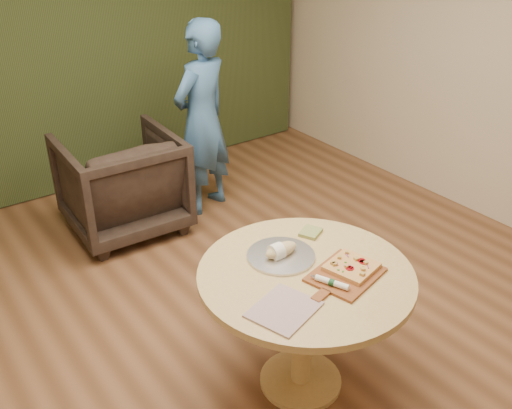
{
  "coord_description": "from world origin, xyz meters",
  "views": [
    {
      "loc": [
        -1.59,
        -2.01,
        2.4
      ],
      "look_at": [
        0.06,
        0.25,
        0.89
      ],
      "focal_mm": 40.0,
      "sensor_mm": 36.0,
      "label": 1
    }
  ],
  "objects": [
    {
      "name": "newspaper",
      "position": [
        -0.28,
        -0.43,
        0.76
      ],
      "size": [
        0.36,
        0.33,
        0.01
      ],
      "primitive_type": "cube",
      "rotation": [
        0.0,
        0.0,
        0.3
      ],
      "color": "beige",
      "rests_on": "pedestal_table"
    },
    {
      "name": "serving_tray",
      "position": [
        -0.02,
        -0.08,
        0.76
      ],
      "size": [
        0.36,
        0.36,
        0.02
      ],
      "color": "silver",
      "rests_on": "pedestal_table"
    },
    {
      "name": "room_shell",
      "position": [
        0.0,
        0.0,
        1.4
      ],
      "size": [
        5.04,
        6.04,
        2.84
      ],
      "color": "brown",
      "rests_on": "ground"
    },
    {
      "name": "flatbread_pizza",
      "position": [
        0.18,
        -0.39,
        0.78
      ],
      "size": [
        0.27,
        0.27,
        0.04
      ],
      "rotation": [
        0.0,
        0.0,
        0.25
      ],
      "color": "#E0A457",
      "rests_on": "pizza_paddle"
    },
    {
      "name": "curtain",
      "position": [
        0.0,
        2.9,
        1.4
      ],
      "size": [
        4.8,
        0.14,
        2.78
      ],
      "primitive_type": "cube",
      "color": "#283418",
      "rests_on": "ground"
    },
    {
      "name": "pedestal_table",
      "position": [
        -0.0,
        -0.26,
        0.61
      ],
      "size": [
        1.09,
        1.09,
        0.75
      ],
      "rotation": [
        0.0,
        0.0,
        0.25
      ],
      "color": "tan",
      "rests_on": "ground"
    },
    {
      "name": "cutlery_roll",
      "position": [
        0.01,
        -0.43,
        0.78
      ],
      "size": [
        0.1,
        0.19,
        0.03
      ],
      "rotation": [
        0.0,
        0.0,
        0.4
      ],
      "color": "white",
      "rests_on": "pizza_paddle"
    },
    {
      "name": "green_packet",
      "position": [
        0.25,
        0.01,
        0.76
      ],
      "size": [
        0.15,
        0.14,
        0.02
      ],
      "primitive_type": "cube",
      "rotation": [
        0.0,
        0.0,
        0.45
      ],
      "color": "olive",
      "rests_on": "pedestal_table"
    },
    {
      "name": "armchair",
      "position": [
        -0.06,
        1.9,
        0.44
      ],
      "size": [
        0.9,
        0.85,
        0.89
      ],
      "primitive_type": "imported",
      "rotation": [
        0.0,
        0.0,
        3.09
      ],
      "color": "black",
      "rests_on": "ground"
    },
    {
      "name": "pizza_paddle",
      "position": [
        0.12,
        -0.4,
        0.76
      ],
      "size": [
        0.47,
        0.36,
        0.01
      ],
      "rotation": [
        0.0,
        0.0,
        0.25
      ],
      "color": "brown",
      "rests_on": "pedestal_table"
    },
    {
      "name": "person_standing",
      "position": [
        0.66,
        1.82,
        0.8
      ],
      "size": [
        0.68,
        0.56,
        1.61
      ],
      "primitive_type": "imported",
      "rotation": [
        0.0,
        0.0,
        3.48
      ],
      "color": "#3A679A",
      "rests_on": "ground"
    },
    {
      "name": "bread_roll",
      "position": [
        -0.03,
        -0.08,
        0.79
      ],
      "size": [
        0.19,
        0.09,
        0.09
      ],
      "color": "#DBC185",
      "rests_on": "serving_tray"
    }
  ]
}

